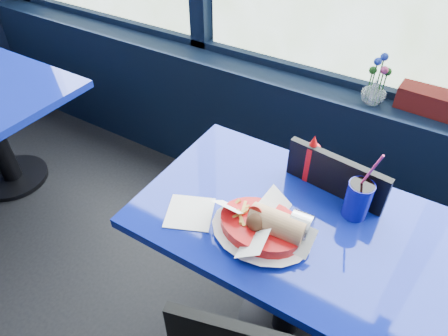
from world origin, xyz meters
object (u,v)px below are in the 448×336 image
food_basket (263,226)px  soda_cup (358,199)px  ketchup_bottle (311,160)px  near_table (298,254)px  chair_near_back (329,211)px  flower_vase (375,89)px

food_basket → soda_cup: bearing=69.1°
ketchup_bottle → soda_cup: soda_cup is taller
food_basket → soda_cup: (0.24, 0.26, 0.03)m
near_table → chair_near_back: (0.01, 0.32, -0.04)m
chair_near_back → food_basket: (-0.11, -0.44, 0.27)m
flower_vase → soda_cup: bearing=-78.0°
near_table → chair_near_back: chair_near_back is taller
ketchup_bottle → near_table: bearing=-69.6°
near_table → chair_near_back: size_ratio=1.31×
soda_cup → flower_vase: bearing=102.0°
near_table → ketchup_bottle: size_ratio=5.79×
flower_vase → soda_cup: size_ratio=0.80×
near_table → food_basket: (-0.10, -0.12, 0.22)m
ketchup_bottle → soda_cup: 0.24m
chair_near_back → flower_vase: size_ratio=3.70×
near_table → food_basket: food_basket is taller
soda_cup → chair_near_back: bearing=123.3°
food_basket → near_table: bearing=71.7°
chair_near_back → soda_cup: (0.12, -0.19, 0.30)m
flower_vase → ketchup_bottle: bearing=-96.6°
chair_near_back → flower_vase: (-0.03, 0.51, 0.35)m
near_table → soda_cup: 0.32m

